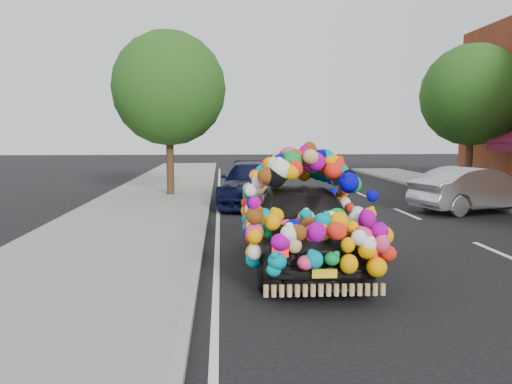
% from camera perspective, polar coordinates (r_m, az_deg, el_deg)
% --- Properties ---
extents(ground, '(100.00, 100.00, 0.00)m').
position_cam_1_polar(ground, '(9.78, 7.40, -7.35)').
color(ground, black).
rests_on(ground, ground).
extents(sidewalk, '(4.00, 60.00, 0.12)m').
position_cam_1_polar(sidewalk, '(9.87, -18.08, -7.14)').
color(sidewalk, gray).
rests_on(sidewalk, ground).
extents(kerb, '(0.15, 60.00, 0.13)m').
position_cam_1_polar(kerb, '(9.59, -6.61, -7.23)').
color(kerb, gray).
rests_on(kerb, ground).
extents(lane_markings, '(6.00, 50.00, 0.01)m').
position_cam_1_polar(lane_markings, '(11.06, 26.12, -6.31)').
color(lane_markings, silver).
rests_on(lane_markings, ground).
extents(tree_near_sidewalk, '(4.20, 4.20, 6.13)m').
position_cam_1_polar(tree_near_sidewalk, '(18.97, -9.95, 11.56)').
color(tree_near_sidewalk, '#332114').
rests_on(tree_near_sidewalk, ground).
extents(tree_far_b, '(4.00, 4.00, 5.90)m').
position_cam_1_polar(tree_far_b, '(21.75, 23.46, 10.12)').
color(tree_far_b, '#332114').
rests_on(tree_far_b, ground).
extents(plush_art_car, '(2.24, 4.64, 2.15)m').
position_cam_1_polar(plush_art_car, '(8.91, 5.29, -1.49)').
color(plush_art_car, black).
rests_on(plush_art_car, ground).
extents(navy_sedan, '(2.61, 5.10, 1.41)m').
position_cam_1_polar(navy_sedan, '(16.71, -0.44, 0.95)').
color(navy_sedan, black).
rests_on(navy_sedan, ground).
extents(silver_hatchback, '(4.38, 2.63, 1.36)m').
position_cam_1_polar(silver_hatchback, '(16.66, 23.88, 0.29)').
color(silver_hatchback, '#AEB0B5').
rests_on(silver_hatchback, ground).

